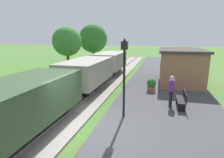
# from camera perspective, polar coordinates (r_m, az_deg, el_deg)

# --- Properties ---
(ground_plane) EXTENTS (160.00, 160.00, 0.00)m
(ground_plane) POSITION_cam_1_polar(r_m,az_deg,el_deg) (8.34, -6.64, -15.95)
(ground_plane) COLOR #47702D
(platform_slab) EXTENTS (6.00, 60.00, 0.25)m
(platform_slab) POSITION_cam_1_polar(r_m,az_deg,el_deg) (7.84, 16.86, -17.42)
(platform_slab) COLOR #424244
(platform_slab) RESTS_ON ground
(track_ballast) EXTENTS (3.80, 60.00, 0.12)m
(track_ballast) POSITION_cam_1_polar(r_m,az_deg,el_deg) (9.38, -20.84, -12.96)
(track_ballast) COLOR gray
(track_ballast) RESTS_ON ground
(rail_near) EXTENTS (0.07, 60.00, 0.14)m
(rail_near) POSITION_cam_1_polar(r_m,az_deg,el_deg) (8.95, -17.04, -13.02)
(rail_near) COLOR slate
(rail_near) RESTS_ON track_ballast
(rail_far) EXTENTS (0.07, 60.00, 0.14)m
(rail_far) POSITION_cam_1_polar(r_m,az_deg,el_deg) (9.74, -24.45, -11.47)
(rail_far) COLOR slate
(rail_far) RESTS_ON track_ballast
(freight_train) EXTENTS (2.50, 19.40, 2.12)m
(freight_train) POSITION_cam_1_polar(r_m,az_deg,el_deg) (13.73, -7.69, 1.71)
(freight_train) COLOR #384C33
(freight_train) RESTS_ON rail_near
(station_hut) EXTENTS (3.50, 5.80, 2.78)m
(station_hut) POSITION_cam_1_polar(r_m,az_deg,el_deg) (16.69, 20.16, 3.89)
(station_hut) COLOR #9E6B4C
(station_hut) RESTS_ON platform_slab
(bench_near_hut) EXTENTS (0.42, 1.50, 0.91)m
(bench_near_hut) POSITION_cam_1_polar(r_m,az_deg,el_deg) (10.76, 20.71, -5.83)
(bench_near_hut) COLOR black
(bench_near_hut) RESTS_ON platform_slab
(person_waiting) EXTENTS (0.32, 0.43, 1.71)m
(person_waiting) POSITION_cam_1_polar(r_m,az_deg,el_deg) (10.68, 17.68, -3.13)
(person_waiting) COLOR black
(person_waiting) RESTS_ON platform_slab
(potted_planter) EXTENTS (0.64, 0.64, 0.92)m
(potted_planter) POSITION_cam_1_polar(r_m,az_deg,el_deg) (13.40, 11.96, -1.68)
(potted_planter) COLOR #9E6642
(potted_planter) RESTS_ON platform_slab
(lamp_post_near) EXTENTS (0.28, 0.28, 3.70)m
(lamp_post_near) POSITION_cam_1_polar(r_m,az_deg,el_deg) (8.43, 3.78, 4.58)
(lamp_post_near) COLOR black
(lamp_post_near) RESTS_ON platform_slab
(tree_trackside_far) EXTENTS (2.89, 2.89, 5.01)m
(tree_trackside_far) POSITION_cam_1_polar(r_m,az_deg,el_deg) (19.25, -13.58, 11.06)
(tree_trackside_far) COLOR #4C3823
(tree_trackside_far) RESTS_ON ground
(tree_field_left) EXTENTS (3.92, 3.92, 5.75)m
(tree_field_left) POSITION_cam_1_polar(r_m,az_deg,el_deg) (26.65, -5.81, 12.20)
(tree_field_left) COLOR #4C3823
(tree_field_left) RESTS_ON ground
(tree_field_distant) EXTENTS (4.36, 4.36, 5.89)m
(tree_field_distant) POSITION_cam_1_polar(r_m,az_deg,el_deg) (35.58, -5.61, 12.19)
(tree_field_distant) COLOR #4C3823
(tree_field_distant) RESTS_ON ground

